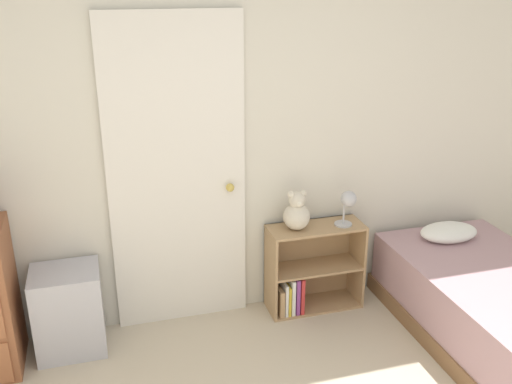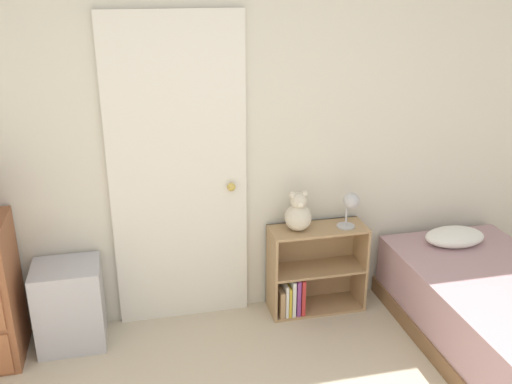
% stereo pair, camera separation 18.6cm
% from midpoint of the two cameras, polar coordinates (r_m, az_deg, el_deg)
% --- Properties ---
extents(wall_back, '(10.00, 0.06, 2.55)m').
position_cam_midpoint_polar(wall_back, '(3.73, -2.81, 5.56)').
color(wall_back, beige).
rests_on(wall_back, ground_plane).
extents(door_closed, '(0.89, 0.09, 2.08)m').
position_cam_midpoint_polar(door_closed, '(3.72, -6.32, 1.58)').
color(door_closed, silver).
rests_on(door_closed, ground_plane).
extents(storage_bin, '(0.42, 0.35, 0.56)m').
position_cam_midpoint_polar(storage_bin, '(3.88, -16.81, -10.79)').
color(storage_bin, '#ADADB7').
rests_on(storage_bin, ground_plane).
extents(bookshelf, '(0.67, 0.27, 0.63)m').
position_cam_midpoint_polar(bookshelf, '(4.11, 6.66, -8.17)').
color(bookshelf, tan).
rests_on(bookshelf, ground_plane).
extents(teddy_bear, '(0.18, 0.18, 0.28)m').
position_cam_midpoint_polar(teddy_bear, '(3.86, 5.62, -2.18)').
color(teddy_bear, beige).
rests_on(teddy_bear, bookshelf).
extents(desk_lamp, '(0.14, 0.13, 0.25)m').
position_cam_midpoint_polar(desk_lamp, '(3.93, 10.77, -1.20)').
color(desk_lamp, '#B2B2B7').
rests_on(desk_lamp, bookshelf).
extents(bed, '(0.96, 1.87, 0.58)m').
position_cam_midpoint_polar(bed, '(4.00, 25.03, -11.74)').
color(bed, brown).
rests_on(bed, ground_plane).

